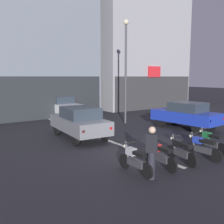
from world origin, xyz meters
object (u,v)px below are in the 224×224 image
Objects in this scene: motorcycle_silver_row_leftmost at (135,160)px; motorcycle_blue_row_right_mid at (202,147)px; motorcycle_black_row_centre at (181,151)px; motorcycle_red_row_left_mid at (160,155)px; motorcycle_green_row_rightmost at (210,141)px; car_grey_crossing_near at (79,121)px; street_lamp at (126,61)px; car_white_down_street at (61,105)px; person_by_motorcycles at (152,152)px; car_blue_parked_kerbside at (186,114)px.

motorcycle_silver_row_leftmost and motorcycle_blue_row_right_mid have the same top height.
motorcycle_red_row_left_mid is at bearing 177.16° from motorcycle_black_row_centre.
motorcycle_green_row_rightmost is (2.09, 0.19, 0.00)m from motorcycle_black_row_centre.
street_lamp is (4.62, 2.07, 3.30)m from car_grey_crossing_near.
motorcycle_silver_row_leftmost is at bearing -98.45° from car_grey_crossing_near.
car_grey_crossing_near and car_white_down_street have the same top height.
motorcycle_silver_row_leftmost is 3.15m from motorcycle_blue_row_right_mid.
car_grey_crossing_near is at bearing 83.59° from person_by_motorcycles.
person_by_motorcycles is (-1.97, -0.51, 0.40)m from motorcycle_black_row_centre.
car_grey_crossing_near is 0.61× the size of street_lamp.
motorcycle_blue_row_right_mid is at bearing -134.88° from car_blue_parked_kerbside.
motorcycle_blue_row_right_mid is (2.09, -0.22, 0.00)m from motorcycle_red_row_left_mid.
motorcycle_silver_row_leftmost is at bearing 174.45° from motorcycle_red_row_left_mid.
motorcycle_red_row_left_mid is 1.00× the size of motorcycle_green_row_rightmost.
car_white_down_street is at bearing 115.32° from car_blue_parked_kerbside.
car_blue_parked_kerbside is at bearing -64.68° from car_white_down_street.
car_blue_parked_kerbside is 1.02× the size of car_white_down_street.
car_white_down_street is 2.48× the size of motorcycle_blue_row_right_mid.
person_by_motorcycles is at bearing -102.43° from car_white_down_street.
car_grey_crossing_near is 2.52× the size of person_by_motorcycles.
motorcycle_green_row_rightmost is (-1.24, -7.44, -3.73)m from street_lamp.
person_by_motorcycles reaches higher than motorcycle_silver_row_leftmost.
motorcycle_silver_row_leftmost is 1.01× the size of motorcycle_black_row_centre.
motorcycle_silver_row_leftmost is at bearing -103.55° from car_white_down_street.
motorcycle_black_row_centre is (-5.24, -4.05, -0.43)m from car_blue_parked_kerbside.
motorcycle_blue_row_right_mid is (2.33, -5.73, -0.43)m from car_grey_crossing_near.
motorcycle_silver_row_leftmost is 4.19m from motorcycle_green_row_rightmost.
street_lamp reaches higher than motorcycle_black_row_centre.
person_by_motorcycles is (-0.68, -6.07, -0.03)m from car_grey_crossing_near.
person_by_motorcycles reaches higher than motorcycle_red_row_left_mid.
motorcycle_green_row_rightmost is (1.09, -12.82, -0.43)m from car_white_down_street.
car_grey_crossing_near is at bearing 92.53° from motorcycle_red_row_left_mid.
street_lamp reaches higher than motorcycle_green_row_rightmost.
motorcycle_black_row_centre is (2.09, -0.15, 0.00)m from motorcycle_silver_row_leftmost.
car_grey_crossing_near is at bearing 81.55° from motorcycle_silver_row_leftmost.
car_white_down_street is 2.48× the size of motorcycle_silver_row_leftmost.
car_white_down_street is at bearing 72.87° from car_grey_crossing_near.
car_blue_parked_kerbside is 2.56× the size of motorcycle_black_row_centre.
person_by_motorcycles reaches higher than motorcycle_black_row_centre.
motorcycle_blue_row_right_mid is at bearing -5.81° from motorcycle_silver_row_leftmost.
street_lamp is 4.13× the size of motorcycle_green_row_rightmost.
motorcycle_silver_row_leftmost is at bearing 100.41° from person_by_motorcycles.
car_white_down_street is 2.49× the size of motorcycle_green_row_rightmost.
car_grey_crossing_near reaches higher than motorcycle_green_row_rightmost.
motorcycle_red_row_left_mid and motorcycle_black_row_centre have the same top height.
car_grey_crossing_near is 0.99× the size of car_blue_parked_kerbside.
motorcycle_green_row_rightmost is 4.14m from person_by_motorcycles.
street_lamp is at bearing 66.44° from motorcycle_black_row_centre.
car_blue_parked_kerbside is at bearing -12.99° from car_grey_crossing_near.
car_grey_crossing_near reaches higher than motorcycle_blue_row_right_mid.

